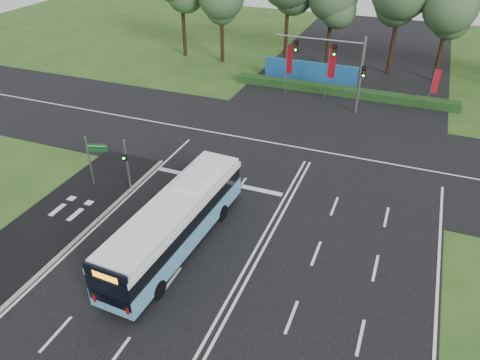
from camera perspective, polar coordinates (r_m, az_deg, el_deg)
name	(u,v)px	position (r m, az deg, el deg)	size (l,w,h in m)	color
ground	(261,240)	(27.81, 2.60, -7.34)	(120.00, 120.00, 0.00)	#2B501A
road_main	(261,240)	(27.79, 2.61, -7.31)	(20.00, 120.00, 0.04)	black
road_cross	(311,150)	(37.51, 8.69, 3.64)	(120.00, 14.00, 0.05)	black
bike_path	(56,221)	(31.35, -21.55, -4.71)	(5.00, 18.00, 0.06)	black
kerb_strip	(88,230)	(29.92, -18.09, -5.79)	(0.25, 18.00, 0.12)	gray
city_bus	(176,223)	(26.49, -7.82, -5.18)	(3.10, 12.12, 3.45)	#5295BE
pedestrian_signal	(127,164)	(32.02, -13.65, 1.96)	(0.35, 0.43, 3.78)	gray
street_sign	(93,155)	(33.07, -17.46, 2.94)	(1.40, 0.49, 3.71)	gray
banner_flag_left	(289,63)	(46.95, 5.94, 14.00)	(0.69, 0.33, 5.01)	gray
banner_flag_mid	(331,67)	(46.30, 10.99, 13.35)	(0.74, 0.13, 5.02)	gray
banner_flag_right	(435,84)	(46.36, 22.64, 10.77)	(0.60, 0.18, 4.10)	gray
traffic_light_gantry	(342,61)	(43.43, 12.29, 13.94)	(8.41, 0.28, 7.00)	gray
hedge	(342,91)	(48.59, 12.38, 10.50)	(22.00, 1.20, 0.80)	#163814
blue_hoarding	(310,72)	(51.37, 8.55, 12.89)	(10.00, 0.30, 2.20)	#1A548E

